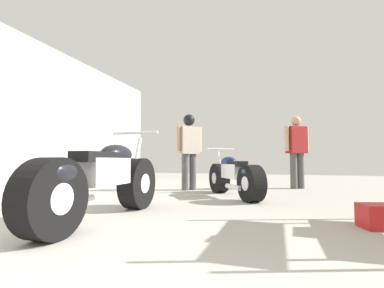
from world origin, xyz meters
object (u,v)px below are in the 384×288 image
at_px(motorcycle_black_naked, 234,176).
at_px(mechanic_in_blue, 297,147).
at_px(motorcycle_maroon_cruiser, 102,181).
at_px(mechanic_with_helmet, 189,144).

bearing_deg(motorcycle_black_naked, mechanic_in_blue, 58.09).
distance_m(motorcycle_maroon_cruiser, mechanic_in_blue, 4.77).
bearing_deg(mechanic_with_helmet, motorcycle_black_naked, -37.80).
height_order(motorcycle_maroon_cruiser, motorcycle_black_naked, motorcycle_maroon_cruiser).
bearing_deg(motorcycle_black_naked, motorcycle_maroon_cruiser, -114.31).
xyz_separation_m(motorcycle_black_naked, mechanic_with_helmet, (-1.10, 0.86, 0.63)).
relative_size(motorcycle_black_naked, mechanic_with_helmet, 1.02).
distance_m(motorcycle_maroon_cruiser, mechanic_with_helmet, 3.24).
bearing_deg(mechanic_in_blue, mechanic_with_helmet, -156.05).
relative_size(motorcycle_maroon_cruiser, motorcycle_black_naked, 1.31).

